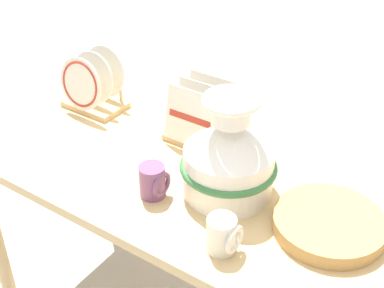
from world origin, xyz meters
The scene contains 7 objects.
display_table centered at (0.00, 0.00, 0.63)m, with size 1.52×0.72×0.71m.
ceramic_vase centered at (0.14, -0.02, 0.85)m, with size 0.29×0.29×0.33m.
dish_rack_round_plates centered at (-0.55, 0.13, 0.79)m, with size 0.23×0.17×0.22m.
dish_rack_square_plates centered at (-0.08, 0.18, 0.78)m, with size 0.23×0.17×0.22m.
wicker_charger_stack centered at (0.46, -0.01, 0.74)m, with size 0.31×0.31×0.04m.
mug_cream_glaze centered at (0.26, -0.24, 0.77)m, with size 0.09×0.08×0.10m.
mug_plum_glaze centered at (-0.03, -0.16, 0.77)m, with size 0.09×0.08×0.10m.
Camera 1 is at (0.78, -1.14, 1.74)m, focal length 50.00 mm.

